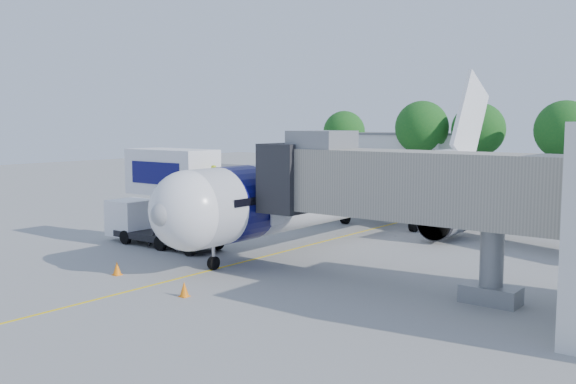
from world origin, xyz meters
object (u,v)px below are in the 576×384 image
Objects in this scene: ground_tug at (62,274)px; aircraft at (364,186)px; jet_bridge at (389,185)px; catering_hiloader at (165,198)px.

aircraft is at bearing 74.02° from ground_tug.
jet_bridge is 1.64× the size of catering_hiloader.
jet_bridge is 3.33× the size of ground_tug.
catering_hiloader is (-14.26, -0.00, -1.58)m from jet_bridge.
jet_bridge is at bearing 32.71° from ground_tug.
aircraft is 4.44× the size of catering_hiloader.
aircraft is 20.68m from ground_tug.
catering_hiloader is at bearing 104.32° from ground_tug.
aircraft reaches higher than ground_tug.
ground_tug is (4.35, -9.35, -1.94)m from catering_hiloader.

